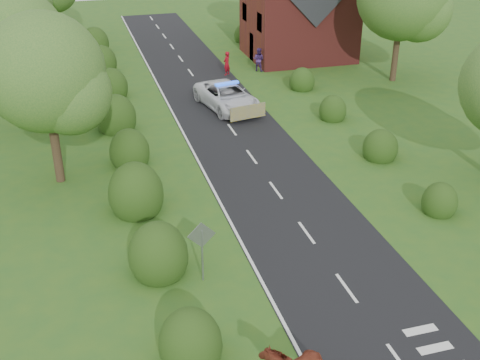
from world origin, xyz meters
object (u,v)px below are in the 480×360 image
object	(u,v)px
police_van	(227,97)
pedestrian_red	(227,63)
road_sign	(202,243)
pedestrian_purple	(259,59)

from	to	relation	value
police_van	pedestrian_red	xyz separation A→B (m)	(1.85, 7.02, 0.09)
police_van	pedestrian_red	distance (m)	7.27
road_sign	police_van	xyz separation A→B (m)	(5.69, 17.66, -0.85)
pedestrian_purple	police_van	bearing A→B (deg)	98.57
police_van	road_sign	bearing A→B (deg)	-118.79
police_van	pedestrian_purple	bearing A→B (deg)	47.78
pedestrian_red	road_sign	bearing A→B (deg)	31.26
road_sign	police_van	size ratio (longest dim) A/B	0.41
pedestrian_red	pedestrian_purple	distance (m)	2.65
pedestrian_red	pedestrian_purple	bearing A→B (deg)	145.94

